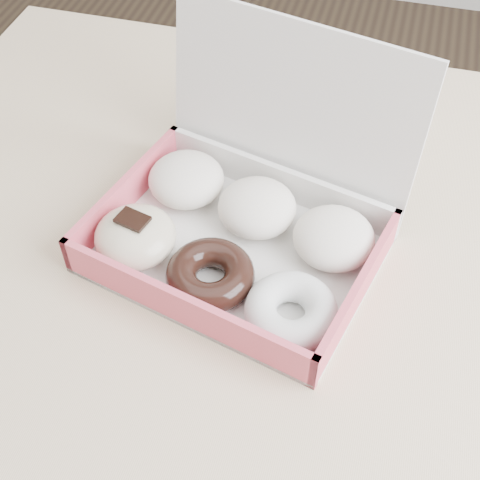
# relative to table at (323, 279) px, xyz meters

# --- Properties ---
(table) EXTENTS (1.20, 0.80, 0.75)m
(table) POSITION_rel_table_xyz_m (0.00, 0.00, 0.00)
(table) COLOR tan
(table) RESTS_ON ground
(donut_box) EXTENTS (0.37, 0.34, 0.23)m
(donut_box) POSITION_rel_table_xyz_m (-0.10, -0.04, 0.11)
(donut_box) COLOR white
(donut_box) RESTS_ON table
(newspapers) EXTENTS (0.26, 0.22, 0.04)m
(newspapers) POSITION_rel_table_xyz_m (-0.08, 0.21, 0.10)
(newspapers) COLOR white
(newspapers) RESTS_ON table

